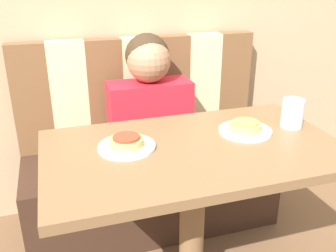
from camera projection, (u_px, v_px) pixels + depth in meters
booth_seat at (151, 187)px, 2.14m from camera, size 1.36×0.53×0.43m
booth_backrest at (140, 90)px, 2.14m from camera, size 1.36×0.09×0.60m
dining_table at (193, 171)px, 1.41m from camera, size 1.09×0.64×0.77m
person at (149, 96)px, 1.93m from camera, size 0.43×0.25×0.65m
plate_left at (127, 146)px, 1.35m from camera, size 0.21×0.21×0.01m
plate_right at (245, 131)px, 1.48m from camera, size 0.21×0.21×0.01m
pizza_left at (126, 141)px, 1.34m from camera, size 0.12×0.12×0.03m
pizza_right at (246, 126)px, 1.48m from camera, size 0.12×0.12×0.03m
drinking_cup at (292, 113)px, 1.52m from camera, size 0.09×0.09×0.12m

